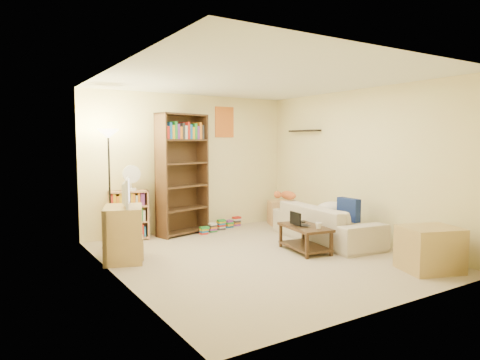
% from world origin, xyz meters
% --- Properties ---
extents(room, '(4.50, 4.54, 2.52)m').
position_xyz_m(room, '(0.00, 0.01, 1.62)').
color(room, '#BDA78D').
rests_on(room, ground).
extents(sofa, '(2.26, 1.28, 0.61)m').
position_xyz_m(sofa, '(1.49, 0.24, 0.30)').
color(sofa, beige).
rests_on(sofa, ground).
extents(navy_pillow, '(0.12, 0.40, 0.36)m').
position_xyz_m(navy_pillow, '(1.54, -0.22, 0.58)').
color(navy_pillow, navy).
rests_on(navy_pillow, sofa).
extents(cream_blanket, '(0.56, 0.40, 0.24)m').
position_xyz_m(cream_blanket, '(1.65, 0.27, 0.52)').
color(cream_blanket, white).
rests_on(cream_blanket, sofa).
extents(tabby_cat, '(0.48, 0.21, 0.16)m').
position_xyz_m(tabby_cat, '(1.32, 1.06, 0.69)').
color(tabby_cat, '#CD612B').
rests_on(tabby_cat, sofa).
extents(coffee_table, '(0.61, 0.93, 0.38)m').
position_xyz_m(coffee_table, '(0.75, -0.10, 0.24)').
color(coffee_table, '#442C1A').
rests_on(coffee_table, ground).
extents(laptop, '(0.39, 0.33, 0.02)m').
position_xyz_m(laptop, '(0.74, -0.06, 0.40)').
color(laptop, black).
rests_on(laptop, coffee_table).
extents(laptop_screen, '(0.06, 0.29, 0.19)m').
position_xyz_m(laptop_screen, '(0.62, -0.04, 0.50)').
color(laptop_screen, white).
rests_on(laptop_screen, laptop).
extents(mug, '(0.10, 0.10, 0.09)m').
position_xyz_m(mug, '(0.78, -0.37, 0.43)').
color(mug, white).
rests_on(mug, coffee_table).
extents(tv_remote, '(0.07, 0.16, 0.02)m').
position_xyz_m(tv_remote, '(0.89, 0.17, 0.39)').
color(tv_remote, black).
rests_on(tv_remote, coffee_table).
extents(tv_stand, '(0.71, 0.83, 0.75)m').
position_xyz_m(tv_stand, '(-1.70, 0.85, 0.38)').
color(tv_stand, tan).
rests_on(tv_stand, ground).
extents(television, '(0.72, 0.51, 0.38)m').
position_xyz_m(television, '(-1.70, 0.85, 0.94)').
color(television, black).
rests_on(television, tv_stand).
extents(tall_bookshelf, '(1.01, 0.56, 2.13)m').
position_xyz_m(tall_bookshelf, '(-0.29, 1.96, 1.12)').
color(tall_bookshelf, '#462C1A').
rests_on(tall_bookshelf, ground).
extents(short_bookshelf, '(0.68, 0.39, 0.83)m').
position_xyz_m(short_bookshelf, '(-1.24, 2.05, 0.41)').
color(short_bookshelf, tan).
rests_on(short_bookshelf, ground).
extents(desk_fan, '(0.29, 0.17, 0.43)m').
position_xyz_m(desk_fan, '(-1.20, 2.01, 1.06)').
color(desk_fan, white).
rests_on(desk_fan, short_bookshelf).
extents(floor_lamp, '(0.31, 0.31, 1.83)m').
position_xyz_m(floor_lamp, '(-1.66, 1.62, 1.46)').
color(floor_lamp, black).
rests_on(floor_lamp, ground).
extents(side_table, '(0.54, 0.54, 0.47)m').
position_xyz_m(side_table, '(1.72, 1.79, 0.24)').
color(side_table, '#DAB66A').
rests_on(side_table, ground).
extents(end_cabinet, '(0.83, 0.76, 0.56)m').
position_xyz_m(end_cabinet, '(1.45, -1.70, 0.28)').
color(end_cabinet, tan).
rests_on(end_cabinet, ground).
extents(book_stacks, '(1.06, 0.49, 0.19)m').
position_xyz_m(book_stacks, '(0.49, 1.96, 0.08)').
color(book_stacks, red).
rests_on(book_stacks, ground).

